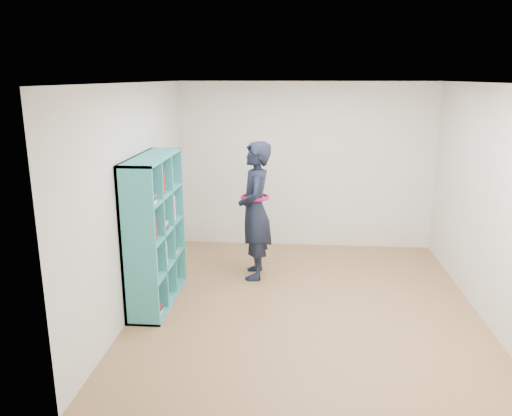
{
  "coord_description": "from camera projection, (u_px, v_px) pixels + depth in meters",
  "views": [
    {
      "loc": [
        -0.14,
        -5.54,
        2.67
      ],
      "look_at": [
        -0.62,
        0.3,
        1.12
      ],
      "focal_mm": 35.0,
      "sensor_mm": 36.0,
      "label": 1
    }
  ],
  "objects": [
    {
      "name": "floor",
      "position": [
        305.0,
        305.0,
        6.01
      ],
      "size": [
        4.5,
        4.5,
        0.0
      ],
      "primitive_type": "plane",
      "color": "olive",
      "rests_on": "ground"
    },
    {
      "name": "ceiling",
      "position": [
        311.0,
        83.0,
        5.35
      ],
      "size": [
        4.5,
        4.5,
        0.0
      ],
      "primitive_type": "plane",
      "color": "white",
      "rests_on": "wall_back"
    },
    {
      "name": "wall_left",
      "position": [
        137.0,
        197.0,
        5.84
      ],
      "size": [
        0.02,
        4.5,
        2.6
      ],
      "primitive_type": "cube",
      "color": "silver",
      "rests_on": "floor"
    },
    {
      "name": "wall_right",
      "position": [
        489.0,
        204.0,
        5.52
      ],
      "size": [
        0.02,
        4.5,
        2.6
      ],
      "primitive_type": "cube",
      "color": "silver",
      "rests_on": "floor"
    },
    {
      "name": "wall_back",
      "position": [
        305.0,
        166.0,
        7.85
      ],
      "size": [
        4.0,
        0.02,
        2.6
      ],
      "primitive_type": "cube",
      "color": "silver",
      "rests_on": "floor"
    },
    {
      "name": "wall_front",
      "position": [
        314.0,
        277.0,
        3.51
      ],
      "size": [
        4.0,
        0.02,
        2.6
      ],
      "primitive_type": "cube",
      "color": "silver",
      "rests_on": "floor"
    },
    {
      "name": "bookshelf",
      "position": [
        153.0,
        233.0,
        5.91
      ],
      "size": [
        0.39,
        1.34,
        1.79
      ],
      "color": "teal",
      "rests_on": "floor"
    },
    {
      "name": "person",
      "position": [
        255.0,
        211.0,
        6.65
      ],
      "size": [
        0.5,
        0.71,
        1.86
      ],
      "rotation": [
        0.0,
        0.0,
        -1.49
      ],
      "color": "black",
      "rests_on": "floor"
    },
    {
      "name": "smartphone",
      "position": [
        245.0,
        200.0,
        6.71
      ],
      "size": [
        0.02,
        0.12,
        0.15
      ],
      "rotation": [
        0.45,
        0.0,
        0.05
      ],
      "color": "silver",
      "rests_on": "person"
    }
  ]
}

